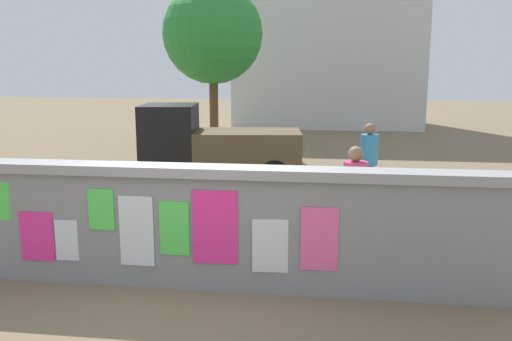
% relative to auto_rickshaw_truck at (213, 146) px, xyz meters
% --- Properties ---
extents(ground, '(60.00, 60.00, 0.00)m').
position_rel_auto_rickshaw_truck_xyz_m(ground, '(1.05, 2.11, -0.90)').
color(ground, '#7A664C').
extents(poster_wall, '(7.86, 0.42, 1.54)m').
position_rel_auto_rickshaw_truck_xyz_m(poster_wall, '(1.04, -5.89, -0.11)').
color(poster_wall, gray).
rests_on(poster_wall, ground).
extents(auto_rickshaw_truck, '(3.76, 1.94, 1.85)m').
position_rel_auto_rickshaw_truck_xyz_m(auto_rickshaw_truck, '(0.00, 0.00, 0.00)').
color(auto_rickshaw_truck, black).
rests_on(auto_rickshaw_truck, ground).
extents(motorcycle, '(1.89, 0.57, 0.87)m').
position_rel_auto_rickshaw_truck_xyz_m(motorcycle, '(-1.65, -3.74, -0.44)').
color(motorcycle, black).
rests_on(motorcycle, ground).
extents(bicycle_near, '(1.65, 0.61, 0.95)m').
position_rel_auto_rickshaw_truck_xyz_m(bicycle_near, '(2.45, -2.75, -0.54)').
color(bicycle_near, black).
rests_on(bicycle_near, ground).
extents(bicycle_far, '(1.67, 0.55, 0.95)m').
position_rel_auto_rickshaw_truck_xyz_m(bicycle_far, '(0.81, -3.69, -0.54)').
color(bicycle_far, black).
rests_on(bicycle_far, ground).
extents(person_walking, '(0.47, 0.47, 1.62)m').
position_rel_auto_rickshaw_truck_xyz_m(person_walking, '(3.44, -1.39, 0.09)').
color(person_walking, '#D83F72').
rests_on(person_walking, ground).
extents(person_bystander, '(0.42, 0.42, 1.62)m').
position_rel_auto_rickshaw_truck_xyz_m(person_bystander, '(3.04, -4.52, 0.09)').
color(person_bystander, yellow).
rests_on(person_bystander, ground).
extents(tree_roadside, '(3.26, 3.26, 5.36)m').
position_rel_auto_rickshaw_truck_xyz_m(tree_roadside, '(-1.20, 5.71, 2.82)').
color(tree_roadside, brown).
rests_on(tree_roadside, ground).
extents(building_background, '(8.45, 5.04, 8.60)m').
position_rel_auto_rickshaw_truck_xyz_m(building_background, '(2.47, 13.43, 3.43)').
color(building_background, silver).
rests_on(building_background, ground).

